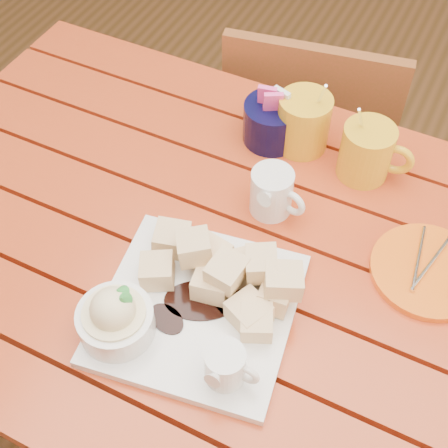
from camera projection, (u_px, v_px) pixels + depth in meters
The scene contains 9 objects.
ground at pixel (223, 421), 1.58m from camera, with size 5.00×5.00×0.00m, color #4F3316.
table at pixel (222, 282), 1.08m from camera, with size 1.20×0.79×0.75m.
dessert_plate at pixel (187, 304), 0.89m from camera, with size 0.31×0.31×0.11m.
coffee_mug_left at pixel (302, 121), 1.10m from camera, with size 0.13×0.09×0.16m.
coffee_mug_right at pixel (368, 152), 1.05m from camera, with size 0.13×0.09×0.15m.
cream_pitcher at pixel (273, 192), 1.01m from camera, with size 0.10×0.09×0.08m.
sugar_caddy at pixel (273, 121), 1.12m from camera, with size 0.11×0.11×0.12m.
orange_saucer at pixel (429, 271), 0.95m from camera, with size 0.18×0.18×0.02m.
chair_far at pixel (308, 145), 1.56m from camera, with size 0.44×0.44×0.81m.
Camera 1 is at (0.27, -0.53, 1.55)m, focal length 50.00 mm.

